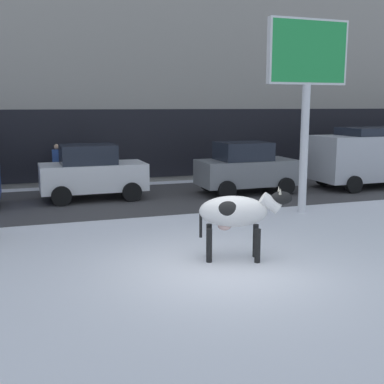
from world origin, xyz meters
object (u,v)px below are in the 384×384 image
car_grey_hatchback (246,168)px  car_white_hatchback (92,172)px  cow_holstein (236,212)px  car_silver_van (372,155)px  pedestrian_near_billboard (58,167)px  billboard (308,64)px

car_grey_hatchback → car_white_hatchback: bearing=173.4°
cow_holstein → car_white_hatchback: size_ratio=0.55×
car_silver_van → pedestrian_near_billboard: (-11.65, 3.24, -0.36)m
billboard → car_grey_hatchback: bearing=94.3°
billboard → car_grey_hatchback: billboard is taller
billboard → pedestrian_near_billboard: 9.89m
cow_holstein → car_grey_hatchback: (3.49, 7.10, -0.07)m
car_white_hatchback → car_grey_hatchback: 5.45m
billboard → pedestrian_near_billboard: billboard is taller
car_silver_van → pedestrian_near_billboard: 12.10m
car_grey_hatchback → pedestrian_near_billboard: size_ratio=2.04×
car_white_hatchback → car_silver_van: size_ratio=0.76×
car_white_hatchback → cow_holstein: bearing=-76.0°
cow_holstein → pedestrian_near_billboard: 10.49m
car_grey_hatchback → pedestrian_near_billboard: bearing=155.1°
car_white_hatchback → car_silver_van: car_silver_van is taller
cow_holstein → pedestrian_near_billboard: bearing=106.1°
cow_holstein → car_silver_van: 11.10m
cow_holstein → billboard: bearing=44.0°
cow_holstein → pedestrian_near_billboard: (-2.91, 10.07, -0.12)m
cow_holstein → car_white_hatchback: bearing=104.0°
billboard → cow_holstein: bearing=-136.0°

